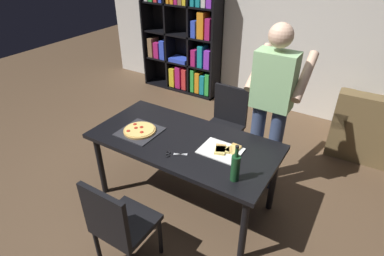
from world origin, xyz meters
name	(u,v)px	position (x,y,z in m)	size (l,w,h in m)	color
ground_plane	(185,199)	(0.00, 0.00, 0.00)	(12.00, 12.00, 0.00)	brown
back_wall	(282,16)	(0.00, 2.60, 1.40)	(6.40, 0.10, 2.80)	silver
dining_table	(184,146)	(0.00, 0.00, 0.68)	(1.75, 0.86, 0.75)	black
chair_near_camera	(118,223)	(0.00, -0.92, 0.51)	(0.42, 0.42, 0.90)	black
chair_far_side	(226,120)	(0.00, 0.92, 0.51)	(0.42, 0.42, 0.90)	black
bookshelf	(184,35)	(-1.53, 2.37, 0.97)	(1.40, 0.35, 1.95)	black
person_serving_pizza	(272,102)	(0.57, 0.70, 1.00)	(0.55, 0.54, 1.75)	#38476B
pepperoni_pizza_on_tray	(140,131)	(-0.43, -0.11, 0.77)	(0.37, 0.37, 0.04)	#2D2D33
pizza_slices_on_towel	(223,150)	(0.40, 0.03, 0.76)	(0.36, 0.28, 0.03)	white
wine_bottle	(235,167)	(0.64, -0.26, 0.87)	(0.07, 0.07, 0.32)	#194723
kitchen_scissors	(172,154)	(0.05, -0.25, 0.76)	(0.19, 0.14, 0.01)	silver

